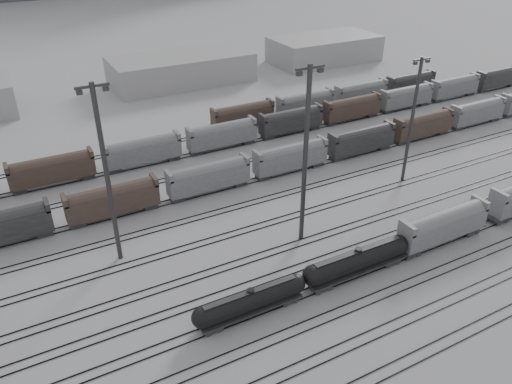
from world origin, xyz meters
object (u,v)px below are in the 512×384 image
hopper_car_a (443,224)px  tank_car_b (357,260)px  tank_car_a (251,301)px  light_mast_c (305,154)px

hopper_car_a → tank_car_b: bearing=180.0°
tank_car_a → light_mast_c: 21.95m
tank_car_a → light_mast_c: bearing=37.2°
tank_car_a → hopper_car_a: hopper_car_a is taller
hopper_car_a → light_mast_c: bearing=148.3°
tank_car_b → hopper_car_a: hopper_car_a is taller
tank_car_a → hopper_car_a: 32.47m
tank_car_b → tank_car_a: bearing=180.0°
tank_car_b → light_mast_c: light_mast_c is taller
tank_car_a → tank_car_b: size_ratio=0.90×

